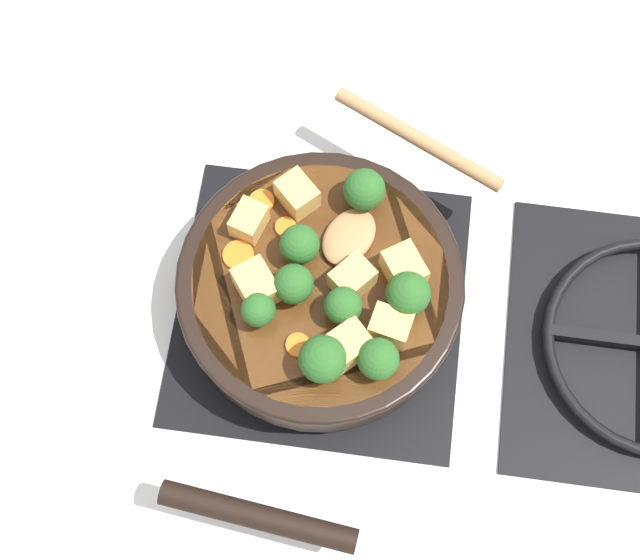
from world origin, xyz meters
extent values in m
plane|color=silver|center=(0.00, 0.00, 0.00)|extent=(2.40, 2.40, 0.00)
cube|color=black|center=(0.00, 0.00, 0.00)|extent=(0.31, 0.31, 0.01)
torus|color=black|center=(0.00, 0.00, 0.02)|extent=(0.24, 0.24, 0.01)
cube|color=black|center=(0.00, 0.00, 0.02)|extent=(0.01, 0.23, 0.01)
cube|color=black|center=(0.00, 0.00, 0.02)|extent=(0.23, 0.01, 0.01)
cylinder|color=black|center=(0.00, 0.00, 0.06)|extent=(0.29, 0.29, 0.06)
cylinder|color=brown|center=(0.00, 0.00, 0.06)|extent=(0.26, 0.26, 0.05)
torus|color=black|center=(0.00, 0.00, 0.08)|extent=(0.29, 0.29, 0.01)
cylinder|color=black|center=(0.24, -0.03, 0.07)|extent=(0.04, 0.19, 0.02)
ellipsoid|color=#A87A4C|center=(-0.05, 0.02, 0.09)|extent=(0.08, 0.07, 0.01)
cylinder|color=#A87A4C|center=(-0.17, 0.08, 0.09)|extent=(0.10, 0.19, 0.02)
cube|color=tan|center=(0.02, -0.06, 0.10)|extent=(0.05, 0.05, 0.03)
cube|color=tan|center=(0.07, 0.04, 0.10)|extent=(0.05, 0.05, 0.03)
cube|color=tan|center=(0.00, 0.03, 0.10)|extent=(0.05, 0.05, 0.03)
cube|color=tan|center=(-0.08, -0.04, 0.10)|extent=(0.05, 0.05, 0.03)
cube|color=tan|center=(-0.05, -0.08, 0.10)|extent=(0.04, 0.04, 0.03)
cube|color=tan|center=(0.04, 0.07, 0.10)|extent=(0.04, 0.04, 0.03)
cube|color=tan|center=(-0.02, 0.08, 0.10)|extent=(0.05, 0.05, 0.03)
cylinder|color=#709956|center=(-0.02, -0.02, 0.09)|extent=(0.01, 0.01, 0.01)
sphere|color=#285B23|center=(-0.02, -0.02, 0.11)|extent=(0.04, 0.04, 0.04)
cylinder|color=#709956|center=(0.08, 0.07, 0.09)|extent=(0.01, 0.01, 0.01)
sphere|color=#285B23|center=(0.08, 0.07, 0.11)|extent=(0.04, 0.04, 0.04)
cylinder|color=#709956|center=(0.09, 0.01, 0.09)|extent=(0.01, 0.01, 0.01)
sphere|color=#285B23|center=(0.09, 0.01, 0.12)|extent=(0.05, 0.05, 0.05)
cylinder|color=#709956|center=(-0.09, 0.03, 0.09)|extent=(0.01, 0.01, 0.01)
sphere|color=#285B23|center=(-0.09, 0.03, 0.11)|extent=(0.04, 0.04, 0.04)
cylinder|color=#709956|center=(0.05, -0.05, 0.09)|extent=(0.01, 0.01, 0.01)
sphere|color=#285B23|center=(0.05, -0.05, 0.11)|extent=(0.03, 0.03, 0.03)
cylinder|color=#709956|center=(0.02, -0.02, 0.09)|extent=(0.01, 0.01, 0.01)
sphere|color=#285B23|center=(0.02, -0.02, 0.11)|extent=(0.04, 0.04, 0.04)
cylinder|color=#709956|center=(0.01, 0.09, 0.09)|extent=(0.01, 0.01, 0.01)
sphere|color=#285B23|center=(0.01, 0.09, 0.12)|extent=(0.04, 0.04, 0.04)
cylinder|color=#709956|center=(0.03, 0.03, 0.09)|extent=(0.01, 0.01, 0.01)
sphere|color=#285B23|center=(0.03, 0.03, 0.11)|extent=(0.04, 0.04, 0.04)
cylinder|color=orange|center=(-0.08, -0.07, 0.09)|extent=(0.03, 0.03, 0.01)
cylinder|color=orange|center=(-0.05, -0.04, 0.09)|extent=(0.02, 0.02, 0.01)
cylinder|color=orange|center=(0.07, -0.01, 0.09)|extent=(0.02, 0.02, 0.01)
cylinder|color=orange|center=(-0.01, -0.09, 0.09)|extent=(0.03, 0.03, 0.01)
camera|label=1|loc=(0.31, 0.04, 0.93)|focal=50.00mm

